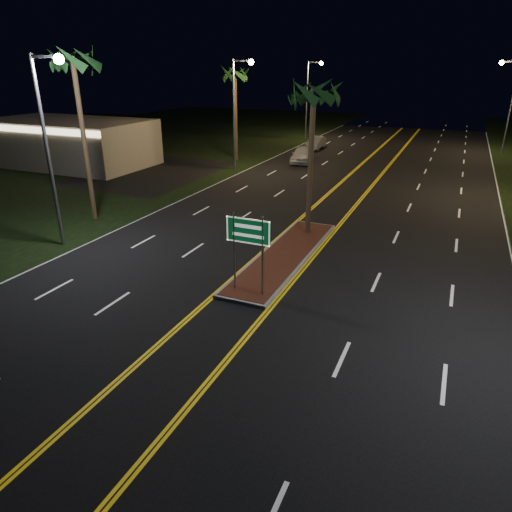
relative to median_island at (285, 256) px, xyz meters
The scene contains 14 objects.
ground 7.00m from the median_island, 90.00° to the right, with size 120.00×120.00×0.00m, color black.
grass_left 34.99m from the median_island, 149.04° to the left, with size 40.00×110.00×0.01m, color black.
median_island is the anchor object (origin of this frame).
highway_sign 4.80m from the median_island, 90.00° to the right, with size 1.80×0.08×3.20m.
commercial_building 29.13m from the median_island, 153.45° to the left, with size 15.00×8.12×4.00m.
streetlight_left_near 12.36m from the median_island, 164.22° to the right, with size 1.91×0.44×9.00m.
streetlight_left_mid 20.80m from the median_island, 121.98° to the left, with size 1.91×0.44×9.00m.
streetlight_left_far 38.89m from the median_island, 106.00° to the left, with size 1.91×0.44×9.00m.
streetlight_right_far 37.00m from the median_island, 73.13° to the left, with size 1.91×0.44×9.00m.
palm_median 8.00m from the median_island, 90.00° to the left, with size 2.40×2.40×8.30m.
palm_left_near 15.20m from the median_island, behind, with size 2.40×2.40×9.80m.
palm_left_far 25.76m from the median_island, 121.36° to the left, with size 2.40×2.40×8.80m.
car_near 23.32m from the median_island, 106.33° to the left, with size 2.28×5.31×1.77m, color #B6B7BD.
car_far 31.50m from the median_island, 104.13° to the left, with size 1.95×4.56×1.52m, color #B3B4BE.
Camera 1 is at (6.82, -12.01, 8.49)m, focal length 32.00 mm.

